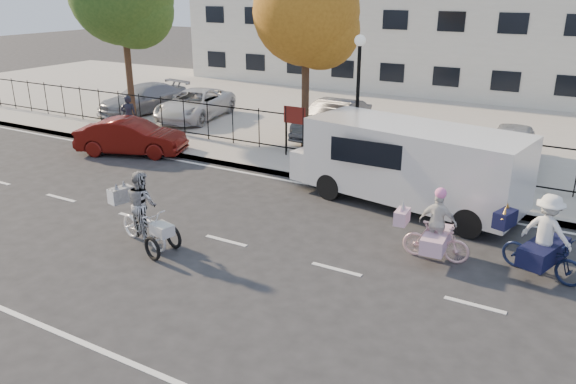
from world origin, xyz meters
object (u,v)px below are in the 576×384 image
Objects in this scene: lot_car_a at (143,99)px; lot_car_d at (512,146)px; zebra_trike at (143,217)px; lamppost at (358,78)px; bull_bike at (543,244)px; lot_car_b at (195,104)px; pedestrian at (129,116)px; white_van at (409,162)px; unicorn_bike at (435,233)px; red_sedan at (131,137)px; lot_car_c at (333,119)px.

lot_car_d is (16.82, -0.10, -0.00)m from lot_car_a.
lot_car_d is (6.64, 10.71, 0.10)m from zebra_trike.
bull_bike is (6.42, -4.85, -2.36)m from lamppost.
bull_bike reaches higher than lot_car_b.
pedestrian is 4.52m from lot_car_a.
white_van reaches higher than bull_bike.
unicorn_bike is at bearing -51.19° from lamppost.
lot_car_b is (-1.27, 5.35, 0.16)m from red_sedan.
zebra_trike is 0.46× the size of lot_car_b.
lamppost reaches higher than lot_car_c.
bull_bike is 11.87m from lot_car_c.
red_sedan is at bearing 72.92° from unicorn_bike.
unicorn_bike is (4.22, -5.24, -2.46)m from lamppost.
lot_car_d is (14.15, 3.54, -0.16)m from pedestrian.
lot_car_b is at bearing -178.02° from lot_car_c.
lot_car_c is (7.25, 3.89, -0.11)m from pedestrian.
white_van reaches higher than zebra_trike.
red_sedan is at bearing -134.84° from lot_car_c.
zebra_trike is at bearing -120.04° from white_van.
lot_car_a is at bearing 85.53° from bull_bike.
lamppost reaches higher than white_van.
lot_car_c is at bearing 171.56° from lot_car_d.
red_sedan is 6.73m from lot_car_a.
unicorn_bike is (6.31, 2.68, -0.07)m from zebra_trike.
bull_bike is at bearing -41.17° from lot_car_c.
bull_bike is at bearing -13.09° from lot_car_a.
bull_bike is 17.57m from lot_car_b.
lot_car_b is at bearing 47.05° from zebra_trike.
unicorn_bike is 0.37× the size of lot_car_b.
lot_car_a is (-18.69, 7.75, 0.08)m from bull_bike.
red_sedan is (-8.00, -2.30, -2.45)m from lamppost.
white_van is 4.13× the size of pedestrian.
lot_car_a is 16.82m from lot_car_d.
lot_car_d is at bearing -88.44° from red_sedan.
lamppost is 8.54m from zebra_trike.
lot_car_c is at bearing 15.19° from zebra_trike.
pedestrian is (-16.02, 4.11, 0.24)m from bull_bike.
zebra_trike reaches higher than lot_car_a.
white_van is 12.28m from pedestrian.
pedestrian reaches higher than red_sedan.
pedestrian reaches higher than lot_car_b.
zebra_trike is at bearing 109.45° from unicorn_bike.
red_sedan is 13.54m from lot_car_d.
lot_car_c reaches higher than lot_car_a.
lot_car_b is at bearing 81.30° from bull_bike.
zebra_trike is 1.25× the size of unicorn_bike.
lot_car_c is at bearing -9.50° from lot_car_b.
bull_bike is 16.54m from pedestrian.
white_van is at bearing -41.73° from lamppost.
bull_bike is 0.53× the size of lot_car_d.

